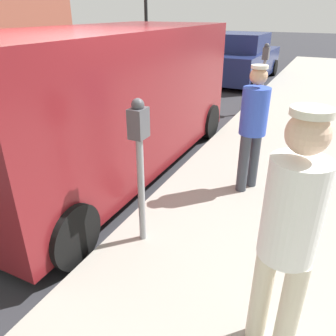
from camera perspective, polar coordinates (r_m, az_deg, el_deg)
name	(u,v)px	position (r m, az deg, el deg)	size (l,w,h in m)	color
ground_plane	(92,189)	(4.95, -13.06, -3.52)	(80.00, 80.00, 0.00)	#2D2D33
parking_meter_near	(140,149)	(3.11, -4.98, 3.23)	(0.14, 0.18, 1.52)	gray
parking_meter_far	(265,65)	(8.55, 16.47, 16.85)	(0.14, 0.18, 1.52)	gray
pedestrian_in_blue	(253,123)	(4.32, 14.61, 7.65)	(0.34, 0.34, 1.64)	#383D47
pedestrian_in_white	(289,231)	(2.12, 20.26, -10.28)	(0.34, 0.34, 1.78)	beige
parked_van	(107,99)	(5.16, -10.54, 11.79)	(2.13, 5.21, 2.15)	maroon
parked_sedan_ahead	(241,60)	(12.71, 12.62, 17.93)	(2.04, 4.44, 1.65)	navy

